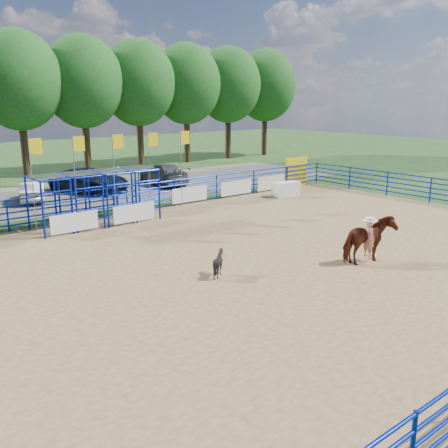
{
  "coord_description": "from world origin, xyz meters",
  "views": [
    {
      "loc": [
        -12.15,
        -13.18,
        5.9
      ],
      "look_at": [
        -0.7,
        1.0,
        1.3
      ],
      "focal_mm": 40.0,
      "sensor_mm": 36.0,
      "label": 1
    }
  ],
  "objects": [
    {
      "name": "treeline",
      "position": [
        0.0,
        26.0,
        7.53
      ],
      "size": [
        56.4,
        6.4,
        11.24
      ],
      "color": "#3F2B19",
      "rests_on": "ground"
    },
    {
      "name": "perimeter_fence",
      "position": [
        0.0,
        0.0,
        0.75
      ],
      "size": [
        30.1,
        20.1,
        1.5
      ],
      "color": "#061C94",
      "rests_on": "ground"
    },
    {
      "name": "car_b",
      "position": [
        -2.8,
        16.35,
        0.62
      ],
      "size": [
        2.41,
        3.94,
        1.23
      ],
      "primitive_type": "imported",
      "rotation": [
        0.0,
        0.0,
        2.82
      ],
      "color": "gray",
      "rests_on": "gravel_strip"
    },
    {
      "name": "gravel_strip",
      "position": [
        0.0,
        17.0,
        0.01
      ],
      "size": [
        40.0,
        10.0,
        0.01
      ],
      "primitive_type": "cube",
      "color": "slate",
      "rests_on": "ground"
    },
    {
      "name": "car_c",
      "position": [
        1.08,
        16.99,
        0.77
      ],
      "size": [
        4.37,
        6.04,
        1.53
      ],
      "primitive_type": "imported",
      "rotation": [
        0.0,
        0.0,
        0.37
      ],
      "color": "#131931",
      "rests_on": "gravel_strip"
    },
    {
      "name": "car_d",
      "position": [
        6.41,
        16.56,
        0.74
      ],
      "size": [
        2.71,
        5.23,
        1.45
      ],
      "primitive_type": "imported",
      "rotation": [
        0.0,
        0.0,
        3.0
      ],
      "color": "#5E5E61",
      "rests_on": "gravel_strip"
    },
    {
      "name": "calf",
      "position": [
        -2.18,
        -0.53,
        0.47
      ],
      "size": [
        0.86,
        0.77,
        0.9
      ],
      "primitive_type": "imported",
      "rotation": [
        0.0,
        0.0,
        1.51
      ],
      "color": "black",
      "rests_on": "arena_dirt"
    },
    {
      "name": "chute_assembly",
      "position": [
        -1.9,
        8.84,
        1.26
      ],
      "size": [
        19.32,
        2.41,
        4.2
      ],
      "color": "#061C94",
      "rests_on": "ground"
    },
    {
      "name": "ground",
      "position": [
        0.0,
        0.0,
        0.0
      ],
      "size": [
        120.0,
        120.0,
        0.0
      ],
      "primitive_type": "plane",
      "color": "#305421",
      "rests_on": "ground"
    },
    {
      "name": "announcer_table",
      "position": [
        9.88,
        8.0,
        0.46
      ],
      "size": [
        1.74,
        0.98,
        0.88
      ],
      "primitive_type": "cube",
      "rotation": [
        0.0,
        0.0,
        -0.13
      ],
      "color": "silver",
      "rests_on": "arena_dirt"
    },
    {
      "name": "horse_and_rider",
      "position": [
        2.9,
        -2.93,
        0.95
      ],
      "size": [
        2.16,
        1.2,
        2.42
      ],
      "color": "#5B2412",
      "rests_on": "arena_dirt"
    },
    {
      "name": "arena_dirt",
      "position": [
        0.0,
        0.0,
        0.01
      ],
      "size": [
        30.0,
        20.0,
        0.02
      ],
      "primitive_type": "cube",
      "color": "#A38151",
      "rests_on": "ground"
    }
  ]
}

